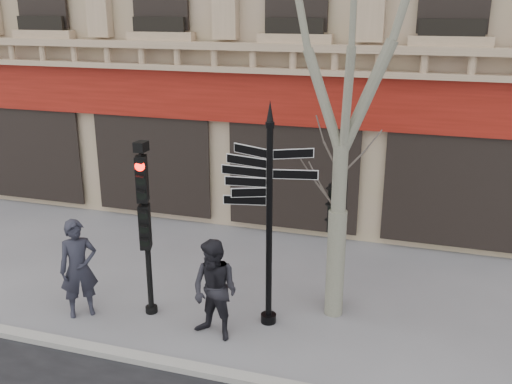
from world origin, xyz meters
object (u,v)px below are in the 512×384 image
Objects in this scene: traffic_signal_secondary at (336,221)px; plane_tree at (348,2)px; pedestrian_b at (215,290)px; pedestrian_a at (79,268)px; traffic_signal_main at (145,208)px; fingerpost at (270,179)px.

plane_tree reaches higher than traffic_signal_secondary.
pedestrian_a is at bearing -164.82° from pedestrian_b.
traffic_signal_main is 3.68m from traffic_signal_secondary.
fingerpost reaches higher than traffic_signal_main.
fingerpost is 4.12m from pedestrian_a.
traffic_signal_secondary is at bearing 43.53° from fingerpost.
traffic_signal_secondary is at bearing 2.89° from traffic_signal_main.
traffic_signal_main is at bearing -173.53° from fingerpost.
pedestrian_b is (-1.84, -1.84, -0.87)m from traffic_signal_secondary.
traffic_signal_secondary is 1.38× the size of pedestrian_b.
traffic_signal_main is at bearing -138.68° from traffic_signal_secondary.
plane_tree is at bearing -22.59° from pedestrian_a.
fingerpost is at bearing -115.96° from traffic_signal_secondary.
pedestrian_b is (-0.78, -0.77, -1.93)m from fingerpost.
plane_tree is (0.08, -0.37, 4.03)m from traffic_signal_secondary.
fingerpost is 2.44m from traffic_signal_main.
pedestrian_a is 1.04× the size of pedestrian_b.
fingerpost is at bearing -27.66° from pedestrian_a.
traffic_signal_main is at bearing 178.82° from pedestrian_b.
plane_tree is 5.46m from pedestrian_b.
plane_tree reaches higher than traffic_signal_main.
traffic_signal_secondary is at bearing 59.69° from pedestrian_b.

